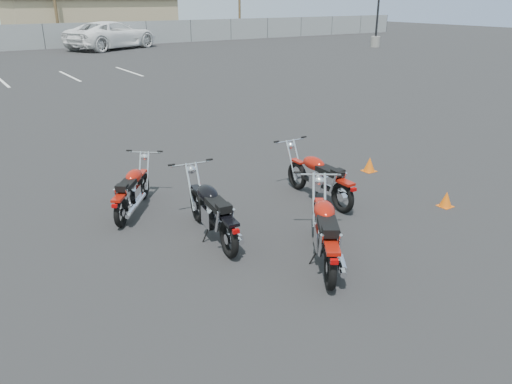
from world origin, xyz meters
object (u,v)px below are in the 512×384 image
white_van (111,27)px  motorcycle_third_red (320,178)px  motorcycle_front_red (132,191)px  motorcycle_rear_red (326,232)px  motorcycle_second_black (213,211)px

white_van → motorcycle_third_red: bearing=143.2°
motorcycle_front_red → motorcycle_rear_red: size_ratio=0.84×
motorcycle_third_red → white_van: white_van is taller
motorcycle_third_red → white_van: bearing=78.5°
motorcycle_second_black → motorcycle_rear_red: bearing=-57.9°
motorcycle_rear_red → motorcycle_third_red: bearing=52.0°
motorcycle_third_red → motorcycle_front_red: bearing=156.3°
motorcycle_front_red → white_van: size_ratio=0.20×
motorcycle_front_red → motorcycle_second_black: size_ratio=0.80×
motorcycle_front_red → motorcycle_rear_red: bearing=-62.7°
motorcycle_third_red → motorcycle_rear_red: motorcycle_rear_red is taller
motorcycle_front_red → white_van: bearing=72.4°
motorcycle_second_black → motorcycle_third_red: size_ratio=1.02×
motorcycle_front_red → motorcycle_third_red: bearing=-23.7°
motorcycle_rear_red → motorcycle_second_black: bearing=122.1°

